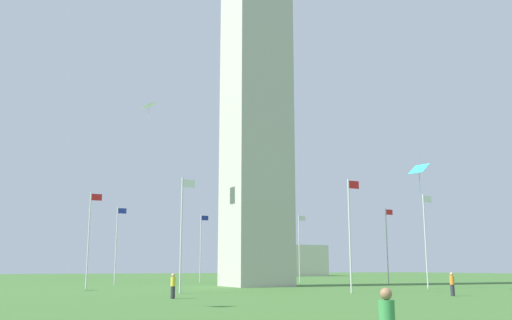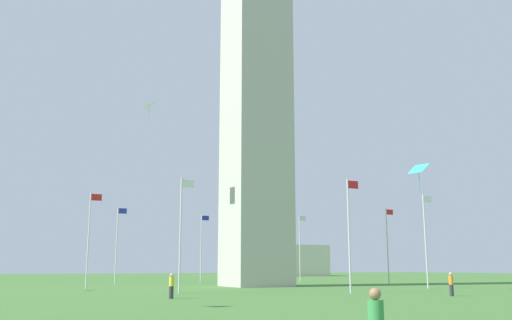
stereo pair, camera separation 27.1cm
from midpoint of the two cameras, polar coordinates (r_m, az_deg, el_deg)
The scene contains 15 objects.
ground_plane at distance 61.91m, azimuth -0.13°, elevation -12.68°, with size 260.00×260.00×0.00m, color #3D6B2D.
obelisk_monument at distance 67.51m, azimuth -0.12°, elevation 12.79°, with size 6.39×6.39×58.09m.
flagpole_n at distance 71.36m, azimuth 13.05°, elevation -8.15°, with size 1.12×0.14×9.18m.
flagpole_ne at distance 78.88m, azimuth 4.33°, elevation -8.62°, with size 1.12×0.14×9.18m.
flagpole_e at distance 78.37m, azimuth -5.69°, elevation -8.58°, with size 1.12×0.14×9.18m.
flagpole_se at distance 69.98m, azimuth -14.03°, elevation -8.06°, with size 1.12×0.14×9.18m.
flagpole_s at distance 56.72m, azimuth -16.66°, elevation -7.36°, with size 1.12×0.14×9.18m.
flagpole_sw at distance 45.68m, azimuth -7.68°, elevation -6.99°, with size 1.12×0.14×9.18m.
flagpole_w at distance 46.56m, azimuth 9.35°, elevation -7.01°, with size 1.12×0.14×9.18m.
flagpole_nw at distance 58.42m, azimuth 16.68°, elevation -7.45°, with size 1.12×0.14×9.18m.
person_orange_shirt at distance 43.60m, azimuth 19.07°, elevation -11.80°, with size 0.32×0.32×1.67m.
person_yellow_shirt at distance 38.31m, azimuth -8.61°, elevation -12.51°, with size 0.32×0.32×1.63m.
kite_cyan_diamond at distance 53.28m, azimuth 16.03°, elevation -0.93°, with size 1.60×1.82×2.68m.
kite_white_diamond at distance 59.75m, azimuth -10.90°, elevation 5.42°, with size 1.31×1.43×2.25m.
distant_building at distance 133.12m, azimuth 2.68°, elevation -10.14°, with size 18.13×10.99×7.03m.
Camera 1 is at (-26.48, -55.92, 2.04)m, focal length 39.50 mm.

